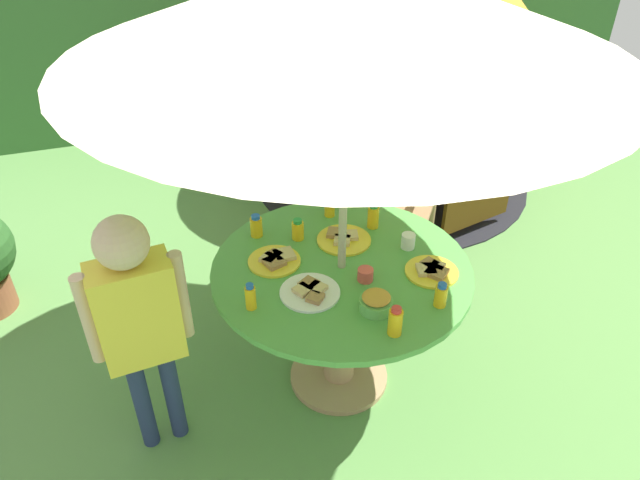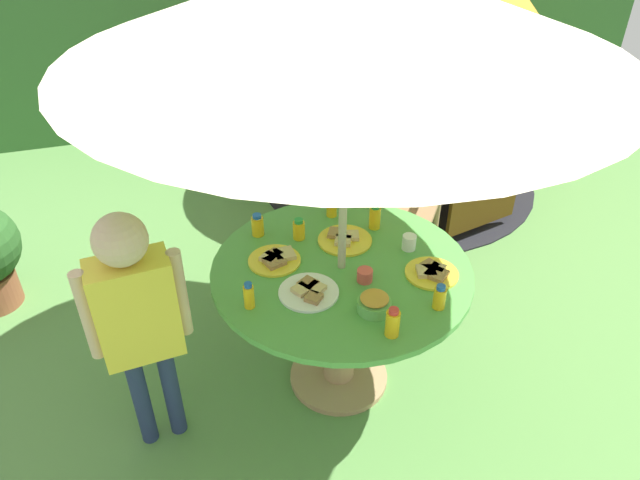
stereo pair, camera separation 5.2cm
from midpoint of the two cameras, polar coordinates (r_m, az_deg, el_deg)
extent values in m
cube|color=#548442|center=(3.16, 2.30, -13.31)|extent=(10.00, 10.00, 0.02)
cube|color=#33602D|center=(5.93, -10.17, 19.73)|extent=(9.00, 0.70, 1.70)
cylinder|color=tan|center=(3.14, 2.31, -13.00)|extent=(0.50, 0.50, 0.03)
cylinder|color=tan|center=(2.90, 2.46, -8.55)|extent=(0.16, 0.16, 0.70)
cylinder|color=#519E47|center=(2.66, 2.65, -2.84)|extent=(1.18, 1.18, 0.03)
cylinder|color=#B7AD8C|center=(2.49, 2.84, 2.71)|extent=(0.04, 0.04, 2.03)
cone|color=beige|center=(2.17, 3.51, 21.85)|extent=(2.07, 2.07, 0.36)
cylinder|color=#93704C|center=(3.68, 3.09, -0.20)|extent=(0.04, 0.04, 0.46)
cylinder|color=#93704C|center=(3.60, 10.39, -1.70)|extent=(0.04, 0.04, 0.46)
cylinder|color=#93704C|center=(3.99, 4.76, 2.78)|extent=(0.04, 0.04, 0.46)
cylinder|color=#93704C|center=(3.92, 11.51, 1.46)|extent=(0.04, 0.04, 0.46)
cube|color=#93704C|center=(3.66, 7.72, 3.86)|extent=(0.67, 0.65, 0.04)
cube|color=#93704C|center=(3.70, 8.77, 8.97)|extent=(0.43, 0.34, 0.52)
cube|color=#93704C|center=(3.60, 4.25, 7.53)|extent=(0.29, 0.36, 0.03)
cube|color=#93704C|center=(3.52, 11.80, 6.17)|extent=(0.29, 0.36, 0.03)
ellipsoid|color=orange|center=(4.55, 8.54, 15.45)|extent=(2.53, 2.40, 1.72)
cylinder|color=black|center=(4.90, 7.69, 6.00)|extent=(2.62, 2.62, 0.01)
cube|color=#4B310D|center=(4.07, 16.37, 5.97)|extent=(0.59, 0.17, 0.77)
cylinder|color=brown|center=(3.69, 0.99, 0.43)|extent=(0.07, 0.07, 0.52)
cylinder|color=brown|center=(3.58, 1.15, -0.70)|extent=(0.07, 0.07, 0.52)
cube|color=#EA727F|center=(3.39, 1.16, 6.50)|extent=(0.23, 0.33, 0.44)
cylinder|color=tan|center=(3.52, 0.94, 8.11)|extent=(0.06, 0.06, 0.39)
cylinder|color=tan|center=(3.23, 1.40, 5.42)|extent=(0.06, 0.06, 0.39)
sphere|color=tan|center=(3.25, 1.22, 11.41)|extent=(0.20, 0.20, 0.20)
cylinder|color=navy|center=(2.81, -16.45, -14.52)|extent=(0.07, 0.07, 0.55)
cylinder|color=navy|center=(2.81, -13.70, -13.90)|extent=(0.07, 0.07, 0.55)
cube|color=yellow|center=(2.46, -16.83, -6.40)|extent=(0.33, 0.20, 0.46)
cylinder|color=#D8B293|center=(2.45, -21.01, -6.89)|extent=(0.06, 0.06, 0.42)
cylinder|color=#D8B293|center=(2.45, -12.84, -5.06)|extent=(0.06, 0.06, 0.42)
sphere|color=#D8B293|center=(2.26, -18.22, 0.02)|extent=(0.21, 0.21, 0.21)
cylinder|color=#66B259|center=(2.42, 5.89, -6.34)|extent=(0.14, 0.14, 0.05)
ellipsoid|color=gold|center=(2.39, 5.95, -5.64)|extent=(0.12, 0.12, 0.03)
cylinder|color=yellow|center=(2.68, -3.88, -2.00)|extent=(0.24, 0.24, 0.01)
cube|color=tan|center=(2.69, -2.92, -1.38)|extent=(0.09, 0.09, 0.02)
cube|color=#9E7547|center=(2.70, -3.92, -1.38)|extent=(0.09, 0.09, 0.02)
cube|color=tan|center=(2.68, -4.40, -1.72)|extent=(0.10, 0.10, 0.02)
cube|color=#9E7547|center=(2.65, -3.90, -2.09)|extent=(0.11, 0.11, 0.02)
cylinder|color=yellow|center=(2.81, 2.96, -0.02)|extent=(0.26, 0.26, 0.01)
cube|color=tan|center=(2.82, 3.59, 0.43)|extent=(0.09, 0.09, 0.02)
cube|color=#9E7547|center=(2.83, 2.15, 0.68)|extent=(0.11, 0.11, 0.02)
cube|color=tan|center=(2.78, 2.78, -0.07)|extent=(0.10, 0.10, 0.02)
cylinder|color=yellow|center=(2.65, 11.33, -3.19)|extent=(0.24, 0.24, 0.01)
cube|color=tan|center=(2.66, 11.90, -2.69)|extent=(0.09, 0.09, 0.02)
cube|color=#9E7547|center=(2.67, 11.15, -2.45)|extent=(0.09, 0.09, 0.02)
cube|color=tan|center=(2.63, 10.82, -3.00)|extent=(0.10, 0.10, 0.02)
cube|color=#9E7547|center=(2.63, 11.80, -3.24)|extent=(0.12, 0.12, 0.02)
cylinder|color=white|center=(2.50, -0.51, -5.09)|extent=(0.26, 0.26, 0.01)
cube|color=tan|center=(2.50, 0.19, -4.70)|extent=(0.10, 0.10, 0.02)
cube|color=#9E7547|center=(2.52, -0.56, -4.27)|extent=(0.10, 0.10, 0.02)
cube|color=tan|center=(2.49, -1.22, -4.84)|extent=(0.09, 0.09, 0.02)
cube|color=#9E7547|center=(2.45, 0.00, -5.61)|extent=(0.09, 0.09, 0.02)
cylinder|color=yellow|center=(2.85, -5.55, 1.34)|extent=(0.06, 0.06, 0.10)
cylinder|color=blue|center=(2.82, -5.61, 2.31)|extent=(0.04, 0.04, 0.02)
cylinder|color=yellow|center=(2.30, 7.70, -8.06)|extent=(0.06, 0.06, 0.11)
cylinder|color=red|center=(2.26, 7.83, -6.85)|extent=(0.04, 0.04, 0.02)
cylinder|color=yellow|center=(2.98, 1.64, 3.09)|extent=(0.05, 0.05, 0.09)
cylinder|color=green|center=(2.96, 1.66, 3.96)|extent=(0.04, 0.04, 0.02)
cylinder|color=yellow|center=(2.81, -1.53, 0.94)|extent=(0.06, 0.06, 0.09)
cylinder|color=green|center=(2.78, -1.55, 1.86)|extent=(0.04, 0.04, 0.02)
cylinder|color=yellow|center=(2.46, 12.11, -5.55)|extent=(0.05, 0.05, 0.09)
cylinder|color=blue|center=(2.43, 12.27, -4.54)|extent=(0.04, 0.04, 0.02)
cylinder|color=yellow|center=(2.90, 5.85, 2.14)|extent=(0.06, 0.06, 0.11)
cylinder|color=green|center=(2.86, 5.93, 3.23)|extent=(0.04, 0.04, 0.02)
cylinder|color=yellow|center=(2.42, -6.29, -5.50)|extent=(0.04, 0.04, 0.10)
cylinder|color=blue|center=(2.38, -6.38, -4.38)|extent=(0.03, 0.03, 0.02)
cylinder|color=#E04C47|center=(2.56, 4.95, -3.44)|extent=(0.07, 0.07, 0.06)
cylinder|color=white|center=(2.78, 9.17, -0.22)|extent=(0.07, 0.07, 0.07)
camera|label=1|loc=(0.03, -89.42, 0.40)|focal=32.98mm
camera|label=2|loc=(0.03, 90.58, -0.40)|focal=32.98mm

